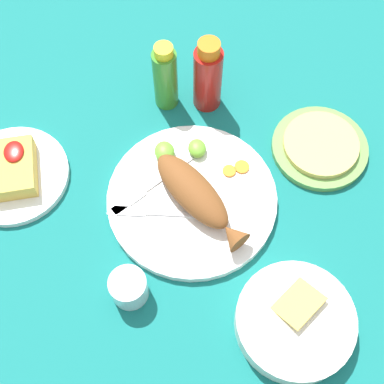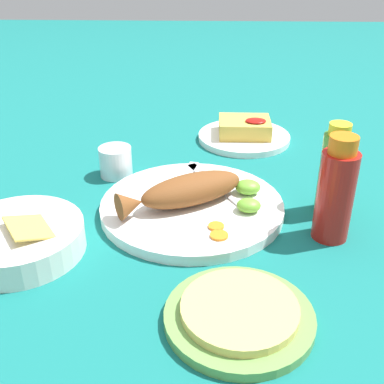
{
  "view_description": "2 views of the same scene",
  "coord_description": "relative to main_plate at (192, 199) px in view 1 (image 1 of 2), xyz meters",
  "views": [
    {
      "loc": [
        -0.43,
        0.08,
        0.9
      ],
      "look_at": [
        0.0,
        0.0,
        0.04
      ],
      "focal_mm": 50.0,
      "sensor_mm": 36.0,
      "label": 1
    },
    {
      "loc": [
        0.02,
        -0.72,
        0.43
      ],
      "look_at": [
        0.0,
        0.0,
        0.04
      ],
      "focal_mm": 45.0,
      "sensor_mm": 36.0,
      "label": 2
    }
  ],
  "objects": [
    {
      "name": "salt_cup",
      "position": [
        -0.15,
        0.13,
        0.02
      ],
      "size": [
        0.06,
        0.06,
        0.06
      ],
      "color": "silver",
      "rests_on": "ground_plane"
    },
    {
      "name": "fork_far",
      "position": [
        0.03,
        0.08,
        0.01
      ],
      "size": [
        0.1,
        0.17,
        0.0
      ],
      "rotation": [
        0.0,
        0.0,
        8.37
      ],
      "color": "silver",
      "rests_on": "main_plate"
    },
    {
      "name": "tortilla_plate",
      "position": [
        0.07,
        -0.27,
        -0.0
      ],
      "size": [
        0.19,
        0.19,
        0.01
      ],
      "primitive_type": "cylinder",
      "color": "#6B9E4C",
      "rests_on": "ground_plane"
    },
    {
      "name": "tortilla_stack",
      "position": [
        0.07,
        -0.27,
        0.01
      ],
      "size": [
        0.15,
        0.15,
        0.01
      ],
      "primitive_type": "cylinder",
      "color": "#E0C666",
      "rests_on": "tortilla_plate"
    },
    {
      "name": "carrot_slice_near",
      "position": [
        0.04,
        -0.08,
        0.01
      ],
      "size": [
        0.03,
        0.03,
        0.0
      ],
      "primitive_type": "cylinder",
      "color": "orange",
      "rests_on": "main_plate"
    },
    {
      "name": "side_plate_fries",
      "position": [
        0.11,
        0.33,
        -0.0
      ],
      "size": [
        0.21,
        0.21,
        0.01
      ],
      "primitive_type": "cylinder",
      "color": "white",
      "rests_on": "ground_plane"
    },
    {
      "name": "ground_plane",
      "position": [
        0.0,
        0.0,
        -0.01
      ],
      "size": [
        4.0,
        4.0,
        0.0
      ],
      "primitive_type": "plane",
      "color": "#146B66"
    },
    {
      "name": "lime_wedge_side",
      "position": [
        0.1,
        0.04,
        0.02
      ],
      "size": [
        0.04,
        0.04,
        0.02
      ],
      "primitive_type": "ellipsoid",
      "color": "#6BB233",
      "rests_on": "main_plate"
    },
    {
      "name": "hot_sauce_bottle_green",
      "position": [
        0.24,
        0.01,
        0.07
      ],
      "size": [
        0.05,
        0.05,
        0.16
      ],
      "color": "#3D8428",
      "rests_on": "ground_plane"
    },
    {
      "name": "guacamole_bowl",
      "position": [
        -0.26,
        -0.13,
        0.02
      ],
      "size": [
        0.2,
        0.2,
        0.06
      ],
      "color": "white",
      "rests_on": "ground_plane"
    },
    {
      "name": "fried_fish",
      "position": [
        -0.01,
        -0.01,
        0.03
      ],
      "size": [
        0.22,
        0.16,
        0.05
      ],
      "rotation": [
        0.0,
        0.0,
        0.51
      ],
      "color": "brown",
      "rests_on": "main_plate"
    },
    {
      "name": "hot_sauce_bottle_red",
      "position": [
        0.22,
        -0.07,
        0.07
      ],
      "size": [
        0.06,
        0.06,
        0.17
      ],
      "color": "#B21914",
      "rests_on": "ground_plane"
    },
    {
      "name": "carrot_slice_mid",
      "position": [
        0.04,
        -0.1,
        0.01
      ],
      "size": [
        0.03,
        0.03,
        0.0
      ],
      "primitive_type": "cylinder",
      "color": "orange",
      "rests_on": "main_plate"
    },
    {
      "name": "lime_wedge_main",
      "position": [
        0.09,
        -0.03,
        0.02
      ],
      "size": [
        0.04,
        0.03,
        0.02
      ],
      "primitive_type": "ellipsoid",
      "color": "#6BB233",
      "rests_on": "main_plate"
    },
    {
      "name": "fries_pile",
      "position": [
        0.11,
        0.33,
        0.02
      ],
      "size": [
        0.12,
        0.09,
        0.04
      ],
      "color": "gold",
      "rests_on": "side_plate_fries"
    },
    {
      "name": "main_plate",
      "position": [
        0.0,
        0.0,
        0.0
      ],
      "size": [
        0.31,
        0.31,
        0.02
      ],
      "primitive_type": "cylinder",
      "color": "white",
      "rests_on": "ground_plane"
    },
    {
      "name": "fork_near",
      "position": [
        -0.02,
        0.08,
        0.01
      ],
      "size": [
        0.06,
        0.18,
        0.0
      ],
      "rotation": [
        0.0,
        0.0,
        7.62
      ],
      "color": "silver",
      "rests_on": "main_plate"
    }
  ]
}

